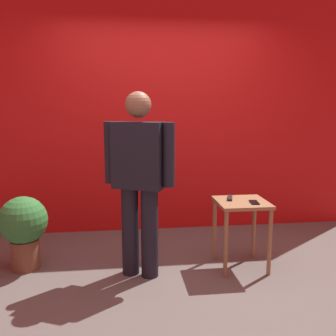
{
  "coord_description": "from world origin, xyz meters",
  "views": [
    {
      "loc": [
        -0.48,
        -2.9,
        1.51
      ],
      "look_at": [
        -0.05,
        0.55,
        0.92
      ],
      "focal_mm": 39.73,
      "sensor_mm": 36.0,
      "label": 1
    }
  ],
  "objects": [
    {
      "name": "standing_person",
      "position": [
        -0.33,
        0.25,
        0.91
      ],
      "size": [
        0.63,
        0.37,
        1.62
      ],
      "color": "black",
      "rests_on": "ground_plane"
    },
    {
      "name": "cell_phone",
      "position": [
        0.7,
        0.22,
        0.64
      ],
      "size": [
        0.09,
        0.15,
        0.01
      ],
      "primitive_type": "cube",
      "rotation": [
        0.0,
        0.0,
        -0.13
      ],
      "color": "black",
      "rests_on": "side_table"
    },
    {
      "name": "ground_plane",
      "position": [
        0.0,
        0.0,
        0.0
      ],
      "size": [
        12.0,
        12.0,
        0.0
      ],
      "primitive_type": "plane",
      "color": "#59544F"
    },
    {
      "name": "side_table",
      "position": [
        0.61,
        0.3,
        0.52
      ],
      "size": [
        0.46,
        0.46,
        0.64
      ],
      "color": "olive",
      "rests_on": "ground_plane"
    },
    {
      "name": "potted_plant",
      "position": [
        -1.39,
        0.51,
        0.41
      ],
      "size": [
        0.44,
        0.44,
        0.69
      ],
      "color": "brown",
      "rests_on": "ground_plane"
    },
    {
      "name": "back_wall_red",
      "position": [
        0.0,
        1.55,
        1.38
      ],
      "size": [
        4.93,
        0.12,
        2.77
      ],
      "primitive_type": "cube",
      "color": "red",
      "rests_on": "ground_plane"
    },
    {
      "name": "tv_remote",
      "position": [
        0.52,
        0.39,
        0.65
      ],
      "size": [
        0.09,
        0.18,
        0.02
      ],
      "primitive_type": "cube",
      "rotation": [
        0.0,
        0.0,
        -0.31
      ],
      "color": "black",
      "rests_on": "side_table"
    }
  ]
}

